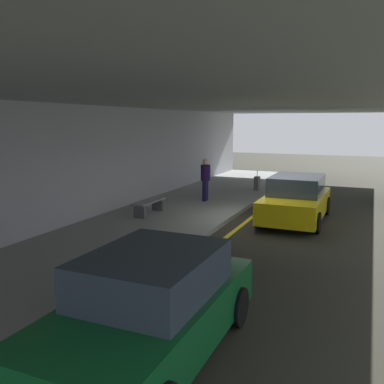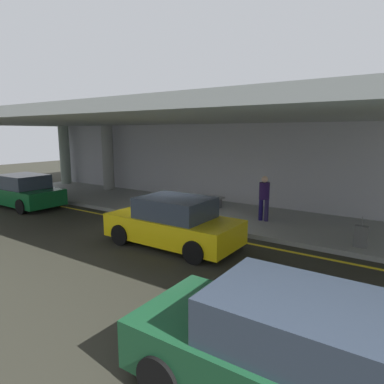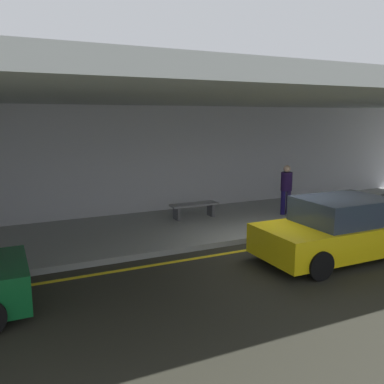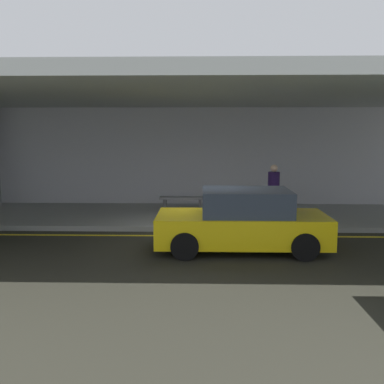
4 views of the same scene
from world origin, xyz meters
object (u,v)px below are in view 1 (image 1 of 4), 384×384
Objects in this scene: car_dark_green at (150,308)px; traveler_with_luggage at (205,177)px; car_yellow_taxi at (296,200)px; bench_metal at (149,204)px; suitcase_upright_primary at (257,183)px.

car_dark_green is 10.91m from traveler_with_luggage.
traveler_with_luggage is at bearing -108.98° from car_yellow_taxi.
bench_metal is (7.36, 4.18, -0.21)m from car_dark_green.
traveler_with_luggage reaches higher than suitcase_upright_primary.
traveler_with_luggage reaches higher than car_dark_green.
suitcase_upright_primary is 6.80m from bench_metal.
car_yellow_taxi is 4.94m from bench_metal.
traveler_with_luggage is (1.34, 3.77, 0.40)m from car_yellow_taxi.
bench_metal is (-3.03, 0.87, -0.61)m from traveler_with_luggage.
car_dark_green is 8.46m from bench_metal.
car_yellow_taxi reaches higher than bench_metal.
car_yellow_taxi reaches higher than suitcase_upright_primary.
car_dark_green is at bearing 176.31° from suitcase_upright_primary.
suitcase_upright_primary is at bearing -17.68° from bench_metal.
car_yellow_taxi is 4.56× the size of suitcase_upright_primary.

